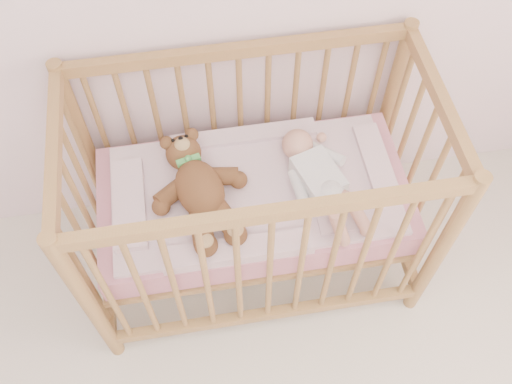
{
  "coord_description": "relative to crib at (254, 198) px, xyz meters",
  "views": [
    {
      "loc": [
        0.05,
        0.4,
        2.42
      ],
      "look_at": [
        0.24,
        1.55,
        0.62
      ],
      "focal_mm": 40.0,
      "sensor_mm": 36.0,
      "label": 1
    }
  ],
  "objects": [
    {
      "name": "crib",
      "position": [
        0.0,
        0.0,
        0.0
      ],
      "size": [
        1.36,
        0.76,
        1.0
      ],
      "primitive_type": null,
      "color": "#A27845",
      "rests_on": "floor"
    },
    {
      "name": "mattress",
      "position": [
        0.0,
        0.0,
        -0.01
      ],
      "size": [
        1.22,
        0.62,
        0.13
      ],
      "primitive_type": "cube",
      "color": "pink",
      "rests_on": "crib"
    },
    {
      "name": "blanket",
      "position": [
        0.0,
        0.0,
        0.06
      ],
      "size": [
        1.1,
        0.58,
        0.06
      ],
      "primitive_type": null,
      "color": "pink",
      "rests_on": "mattress"
    },
    {
      "name": "baby",
      "position": [
        0.25,
        -0.02,
        0.14
      ],
      "size": [
        0.42,
        0.61,
        0.13
      ],
      "primitive_type": null,
      "rotation": [
        0.0,
        0.0,
        0.3
      ],
      "color": "white",
      "rests_on": "blanket"
    },
    {
      "name": "teddy_bear",
      "position": [
        -0.21,
        -0.02,
        0.15
      ],
      "size": [
        0.51,
        0.63,
        0.15
      ],
      "primitive_type": null,
      "rotation": [
        0.0,
        0.0,
        0.23
      ],
      "color": "brown",
      "rests_on": "blanket"
    }
  ]
}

